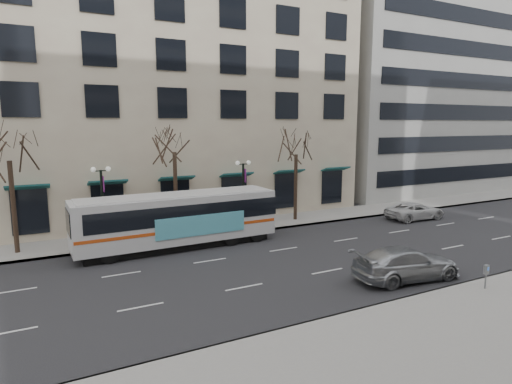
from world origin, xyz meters
TOP-DOWN VIEW (x-y plane):
  - ground at (0.00, 0.00)m, footprint 160.00×160.00m
  - sidewalk_far at (5.00, 9.00)m, footprint 80.00×4.00m
  - building_hotel at (-2.00, 21.00)m, footprint 40.00×20.00m
  - building_office at (32.00, 21.00)m, footprint 25.00×20.00m
  - tree_far_left at (-10.00, 8.80)m, footprint 3.60×3.60m
  - tree_far_mid at (0.00, 8.80)m, footprint 3.60×3.60m
  - tree_far_right at (10.00, 8.80)m, footprint 3.60×3.60m
  - lamp_post_left at (-4.99, 8.20)m, footprint 1.22×0.45m
  - lamp_post_right at (5.01, 8.20)m, footprint 1.22×0.45m
  - city_bus at (-0.71, 5.80)m, footprint 12.96×3.13m
  - silver_car at (7.85, -5.10)m, footprint 5.97×3.00m
  - white_pickup at (19.29, 4.80)m, footprint 5.20×2.60m
  - pay_station at (9.94, -8.04)m, footprint 0.26×0.18m

SIDE VIEW (x-z plane):
  - ground at x=0.00m, z-range 0.00..0.00m
  - sidewalk_far at x=5.00m, z-range 0.00..0.15m
  - white_pickup at x=19.29m, z-range 0.00..1.41m
  - silver_car at x=7.85m, z-range 0.00..1.66m
  - pay_station at x=9.94m, z-range 0.41..1.57m
  - city_bus at x=-0.71m, z-range 0.16..3.66m
  - lamp_post_left at x=-4.99m, z-range 0.34..5.55m
  - lamp_post_right at x=5.01m, z-range 0.34..5.55m
  - tree_far_right at x=10.00m, z-range 2.39..10.45m
  - tree_far_left at x=-10.00m, z-range 2.53..10.87m
  - tree_far_mid at x=0.00m, z-range 2.63..11.18m
  - building_hotel at x=-2.00m, z-range 0.00..24.00m
  - building_office at x=32.00m, z-range 0.00..35.00m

